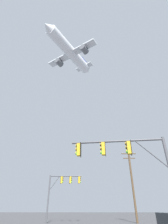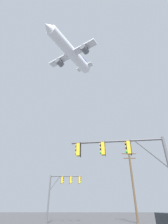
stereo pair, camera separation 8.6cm
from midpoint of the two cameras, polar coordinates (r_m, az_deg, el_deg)
signal_pole_near at (r=12.51m, az=14.25°, el=-14.54°), size 6.59×1.12×6.14m
signal_pole_far at (r=26.39m, az=-7.25°, el=-23.13°), size 4.65×0.47×5.90m
utility_pole at (r=27.14m, az=15.82°, el=-21.37°), size 2.20×0.28×9.53m
airplane at (r=68.16m, az=-4.60°, el=19.34°), size 18.96×24.55×7.40m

